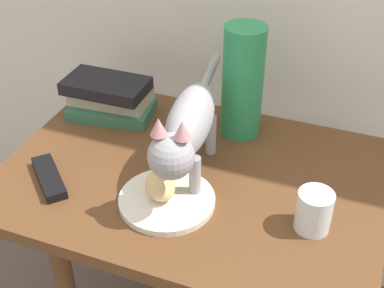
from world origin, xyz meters
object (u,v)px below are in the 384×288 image
at_px(side_table, 192,202).
at_px(candle_jar, 314,213).
at_px(bread_roll, 160,186).
at_px(cat, 187,128).
at_px(green_vase, 243,82).
at_px(book_stack, 110,97).
at_px(plate, 167,200).
at_px(tv_remote, 49,178).

bearing_deg(side_table, candle_jar, -14.84).
bearing_deg(bread_roll, cat, 74.73).
distance_m(cat, green_vase, 0.23).
distance_m(book_stack, candle_jar, 0.61).
bearing_deg(plate, book_stack, 135.55).
height_order(green_vase, candle_jar, green_vase).
bearing_deg(candle_jar, side_table, 165.16).
xyz_separation_m(bread_roll, cat, (0.02, 0.09, 0.09)).
height_order(cat, green_vase, green_vase).
bearing_deg(cat, tv_remote, -156.84).
bearing_deg(green_vase, book_stack, -172.64).
height_order(bread_roll, cat, cat).
xyz_separation_m(book_stack, tv_remote, (0.01, -0.30, -0.04)).
xyz_separation_m(side_table, tv_remote, (-0.28, -0.14, 0.10)).
xyz_separation_m(green_vase, tv_remote, (-0.33, -0.34, -0.13)).
distance_m(book_stack, tv_remote, 0.30).
bearing_deg(cat, plate, -95.99).
bearing_deg(bread_roll, side_table, 75.38).
relative_size(bread_roll, candle_jar, 0.94).
distance_m(bread_roll, candle_jar, 0.31).
relative_size(candle_jar, tv_remote, 0.57).
xyz_separation_m(cat, green_vase, (0.05, 0.22, 0.00)).
bearing_deg(candle_jar, cat, 168.94).
height_order(plate, book_stack, book_stack).
height_order(cat, candle_jar, cat).
xyz_separation_m(plate, book_stack, (-0.27, 0.27, 0.04)).
xyz_separation_m(green_vase, candle_jar, (0.23, -0.28, -0.10)).
height_order(cat, book_stack, cat).
distance_m(side_table, cat, 0.22).
relative_size(book_stack, tv_remote, 1.52).
bearing_deg(cat, green_vase, 76.49).
bearing_deg(book_stack, plate, -44.45).
xyz_separation_m(book_stack, green_vase, (0.34, 0.04, 0.09)).
height_order(plate, tv_remote, tv_remote).
bearing_deg(tv_remote, cat, 66.32).
bearing_deg(green_vase, bread_roll, -104.02).
bearing_deg(side_table, cat, -101.42).
relative_size(plate, candle_jar, 2.35).
bearing_deg(book_stack, bread_roll, -45.93).
distance_m(bread_roll, book_stack, 0.37).
xyz_separation_m(plate, green_vase, (0.06, 0.31, 0.13)).
height_order(side_table, bread_roll, bread_roll).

